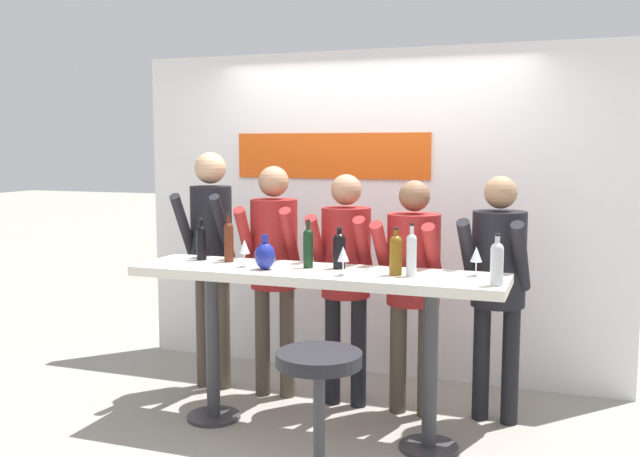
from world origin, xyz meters
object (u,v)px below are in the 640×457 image
(wine_bottle_5, at_px, (396,253))
(wine_glass_0, at_px, (476,255))
(person_left, at_px, (274,255))
(wine_bottle_4, at_px, (201,241))
(wine_bottle_2, at_px, (308,246))
(wine_bottle_3, at_px, (339,249))
(wine_bottle_1, at_px, (497,262))
(decorative_vase, at_px, (265,255))
(wine_glass_2, at_px, (343,255))
(wine_glass_1, at_px, (245,248))
(person_far_left, at_px, (211,240))
(wine_bottle_0, at_px, (229,240))
(person_center_right, at_px, (498,271))
(person_center, at_px, (413,272))
(bar_stool, at_px, (319,400))
(person_center_left, at_px, (346,264))
(tasting_table, at_px, (315,297))
(wine_bottle_6, at_px, (411,253))

(wine_bottle_5, distance_m, wine_glass_0, 0.47)
(person_left, bearing_deg, wine_bottle_4, -136.85)
(wine_bottle_2, xyz_separation_m, wine_bottle_3, (0.19, 0.04, -0.01))
(wine_bottle_4, bearing_deg, wine_bottle_1, -7.13)
(person_left, bearing_deg, decorative_vase, -79.60)
(wine_bottle_3, height_order, wine_glass_2, wine_bottle_3)
(wine_bottle_2, relative_size, wine_glass_1, 1.74)
(person_far_left, bearing_deg, wine_bottle_2, -35.47)
(wine_bottle_3, distance_m, wine_bottle_5, 0.40)
(wine_bottle_4, bearing_deg, decorative_vase, -19.77)
(wine_bottle_4, relative_size, wine_bottle_5, 0.99)
(wine_bottle_0, xyz_separation_m, wine_glass_2, (0.87, -0.23, -0.02))
(wine_bottle_1, relative_size, wine_glass_0, 1.64)
(person_far_left, height_order, wine_bottle_2, person_far_left)
(person_far_left, height_order, wine_glass_1, person_far_left)
(wine_bottle_3, height_order, wine_glass_0, wine_bottle_3)
(wine_bottle_1, relative_size, wine_glass_1, 1.64)
(wine_bottle_0, xyz_separation_m, wine_bottle_4, (-0.21, 0.01, -0.02))
(person_center_right, relative_size, wine_glass_1, 9.23)
(wine_glass_2, bearing_deg, person_left, 137.58)
(wine_glass_1, distance_m, decorative_vase, 0.17)
(decorative_vase, bearing_deg, person_center, 37.49)
(bar_stool, xyz_separation_m, wine_bottle_4, (-1.17, 0.89, 0.66))
(person_center, height_order, wine_bottle_1, person_center)
(bar_stool, height_order, person_left, person_left)
(person_center_left, bearing_deg, decorative_vase, -120.36)
(decorative_vase, bearing_deg, person_left, 108.75)
(decorative_vase, bearing_deg, wine_bottle_1, -1.87)
(person_far_left, xyz_separation_m, person_center_right, (2.08, 0.03, -0.11))
(person_far_left, relative_size, wine_bottle_1, 6.12)
(wine_glass_2, bearing_deg, tasting_table, 148.73)
(wine_glass_1, distance_m, wine_glass_2, 0.69)
(person_center, height_order, wine_glass_2, person_center)
(wine_bottle_4, relative_size, decorative_vase, 1.30)
(person_center_left, relative_size, wine_bottle_0, 4.96)
(wine_bottle_0, bearing_deg, wine_bottle_3, -0.26)
(person_center_left, height_order, wine_bottle_5, person_center_left)
(person_center_left, relative_size, person_center_right, 1.00)
(bar_stool, relative_size, decorative_vase, 3.53)
(tasting_table, distance_m, wine_bottle_2, 0.32)
(wine_bottle_0, bearing_deg, person_center, 20.41)
(wine_glass_2, bearing_deg, wine_glass_0, 18.48)
(tasting_table, distance_m, person_left, 0.76)
(person_center, distance_m, wine_bottle_4, 1.44)
(wine_bottle_3, bearing_deg, wine_bottle_6, -13.26)
(decorative_vase, bearing_deg, wine_bottle_2, 32.18)
(person_far_left, bearing_deg, person_center_left, -8.86)
(person_far_left, relative_size, wine_bottle_6, 5.60)
(bar_stool, bearing_deg, person_center_right, 61.31)
(wine_bottle_2, relative_size, wine_bottle_3, 1.17)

